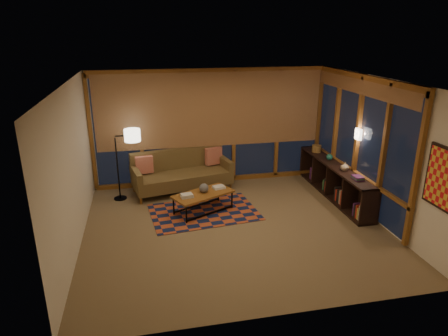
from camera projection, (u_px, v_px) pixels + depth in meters
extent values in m
cube|color=olive|center=(234.00, 227.00, 7.50)|extent=(5.50, 5.00, 0.01)
cube|color=beige|center=(236.00, 82.00, 6.61)|extent=(5.50, 5.00, 0.01)
cube|color=white|center=(211.00, 127.00, 9.37)|extent=(5.50, 0.01, 2.70)
cube|color=white|center=(283.00, 223.00, 4.75)|extent=(5.50, 0.01, 2.70)
cube|color=white|center=(72.00, 169.00, 6.53)|extent=(0.01, 5.00, 2.70)
cube|color=white|center=(376.00, 150.00, 7.58)|extent=(0.01, 5.00, 2.70)
cube|color=#B24C28|center=(204.00, 212.00, 8.10)|extent=(2.25, 1.62, 0.01)
sphere|color=#303031|center=(204.00, 188.00, 8.02)|extent=(0.27, 0.27, 0.19)
cylinder|color=olive|center=(317.00, 149.00, 9.53)|extent=(0.26, 0.26, 0.16)
sphere|color=#195F51|center=(329.00, 157.00, 8.94)|extent=(0.16, 0.16, 0.14)
imported|color=tan|center=(345.00, 166.00, 8.27)|extent=(0.22, 0.22, 0.18)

